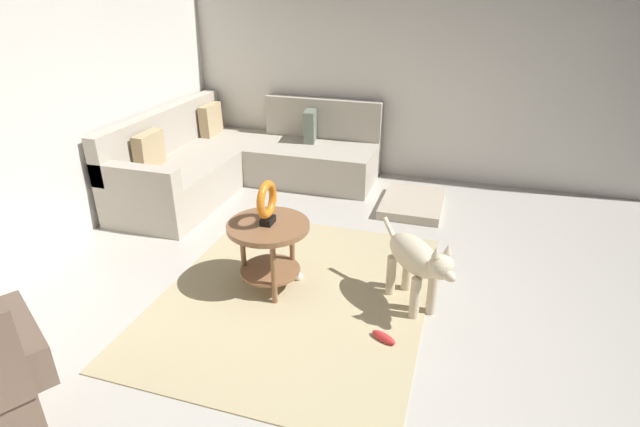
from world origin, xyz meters
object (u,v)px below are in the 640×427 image
at_px(dog, 417,261).
at_px(dog_toy_ball, 298,276).
at_px(torus_sculpture, 267,202).
at_px(side_table, 269,239).
at_px(dog_bed_mat, 412,203).
at_px(dog_toy_bone, 384,337).
at_px(sectional_couch, 240,162).

height_order(dog, dog_toy_ball, dog).
distance_m(torus_sculpture, dog_toy_ball, 0.71).
bearing_deg(dog_toy_ball, torus_sculpture, 131.72).
height_order(side_table, dog_bed_mat, side_table).
relative_size(torus_sculpture, dog, 0.48).
bearing_deg(dog_toy_bone, sectional_couch, 43.32).
height_order(dog_bed_mat, dog_toy_ball, dog_bed_mat).
distance_m(dog_bed_mat, dog_toy_ball, 1.77).
xyz_separation_m(sectional_couch, side_table, (-1.79, -1.10, 0.12)).
bearing_deg(side_table, dog_toy_bone, -111.40).
bearing_deg(torus_sculpture, side_table, 69.44).
xyz_separation_m(side_table, dog_bed_mat, (1.78, -0.83, -0.37)).
relative_size(side_table, dog, 0.89).
height_order(torus_sculpture, dog_toy_ball, torus_sculpture).
height_order(sectional_couch, dog_toy_ball, sectional_couch).
distance_m(side_table, dog_toy_bone, 1.08).
bearing_deg(sectional_couch, dog, -128.48).
bearing_deg(dog_toy_bone, dog, -16.54).
relative_size(torus_sculpture, dog_bed_mat, 0.41).
distance_m(sectional_couch, dog, 2.77).
height_order(side_table, dog_toy_bone, side_table).
relative_size(dog, dog_toy_ball, 9.51).
distance_m(dog_toy_ball, dog_toy_bone, 0.93).
xyz_separation_m(side_table, dog, (0.07, -1.07, -0.04)).
relative_size(dog_bed_mat, dog, 1.19).
distance_m(sectional_couch, dog_bed_mat, 1.95).
relative_size(dog_toy_ball, dog_toy_bone, 0.39).
distance_m(torus_sculpture, dog_bed_mat, 2.08).
bearing_deg(dog_bed_mat, sectional_couch, 89.64).
bearing_deg(side_table, dog_toy_ball, -48.28).
distance_m(dog_bed_mat, dog, 1.76).
xyz_separation_m(dog, dog_toy_bone, (-0.44, 0.13, -0.35)).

